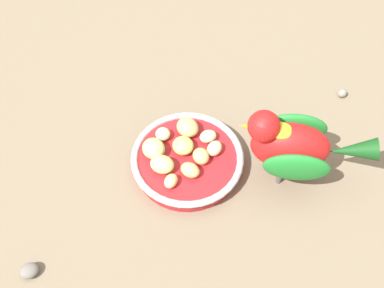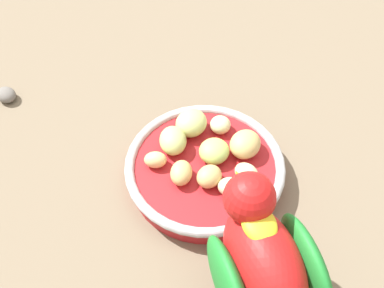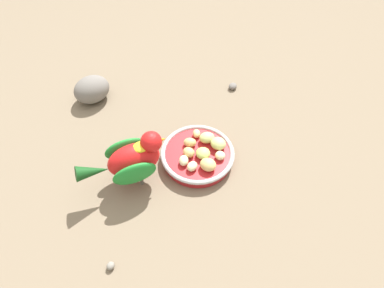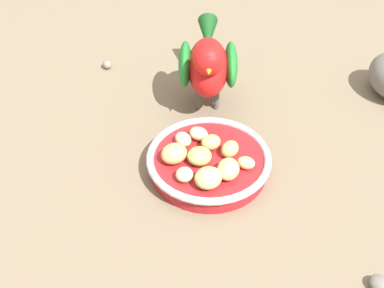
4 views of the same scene
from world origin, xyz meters
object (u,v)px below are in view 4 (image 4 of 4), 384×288
apple_piece_8 (199,134)px  apple_piece_6 (208,178)px  apple_piece_7 (183,139)px  pebble_1 (107,65)px  apple_piece_0 (199,156)px  apple_piece_9 (184,175)px  pebble_0 (380,284)px  apple_piece_3 (174,153)px  feeding_bowl (209,162)px  apple_piece_4 (246,163)px  apple_piece_2 (230,149)px  parrot (208,63)px  apple_piece_5 (228,169)px  apple_piece_1 (211,142)px

apple_piece_8 → apple_piece_6: bearing=54.4°
apple_piece_7 → pebble_1: size_ratio=1.61×
apple_piece_0 → apple_piece_9: bearing=16.6°
apple_piece_9 → pebble_0: bearing=103.3°
apple_piece_3 → apple_piece_8: apple_piece_3 is taller
apple_piece_0 → apple_piece_9: apple_piece_0 is taller
feeding_bowl → pebble_1: 0.32m
apple_piece_4 → apple_piece_8: apple_piece_8 is taller
feeding_bowl → apple_piece_2: bearing=151.2°
apple_piece_3 → apple_piece_7: 0.04m
parrot → apple_piece_7: bearing=-15.8°
apple_piece_8 → apple_piece_9: 0.09m
apple_piece_3 → pebble_1: 0.31m
apple_piece_3 → apple_piece_4: size_ratio=1.54×
apple_piece_8 → pebble_0: bearing=88.6°
apple_piece_8 → apple_piece_9: size_ratio=1.18×
feeding_bowl → apple_piece_5: 0.05m
apple_piece_7 → pebble_0: (-0.02, 0.34, -0.03)m
apple_piece_4 → pebble_1: size_ratio=1.45×
feeding_bowl → apple_piece_7: apple_piece_7 is taller
apple_piece_5 → apple_piece_9: (0.05, -0.04, -0.00)m
pebble_0 → apple_piece_4: bearing=-93.5°
apple_piece_1 → apple_piece_7: 0.04m
apple_piece_0 → pebble_1: size_ratio=2.00×
apple_piece_7 → apple_piece_9: (0.05, 0.06, 0.00)m
apple_piece_5 → apple_piece_9: size_ratio=1.56×
apple_piece_1 → pebble_1: size_ratio=1.70×
apple_piece_0 → apple_piece_1: 0.04m
pebble_1 → apple_piece_7: bearing=78.0°
apple_piece_1 → apple_piece_4: size_ratio=1.17×
apple_piece_3 → apple_piece_7: bearing=-152.6°
feeding_bowl → pebble_1: size_ratio=10.38×
apple_piece_9 → pebble_1: (-0.11, -0.33, -0.03)m
apple_piece_3 → pebble_0: (-0.05, 0.32, -0.03)m
apple_piece_1 → apple_piece_2: (-0.01, 0.03, -0.00)m
apple_piece_0 → pebble_0: 0.29m
apple_piece_0 → apple_piece_7: size_ratio=1.24×
pebble_1 → apple_piece_6: bearing=76.0°
apple_piece_6 → parrot: 0.22m
apple_piece_1 → apple_piece_2: bearing=109.2°
apple_piece_4 → apple_piece_5: size_ratio=0.67×
pebble_0 → feeding_bowl: bearing=-87.9°
parrot → pebble_0: bearing=30.0°
apple_piece_5 → pebble_1: apple_piece_5 is taller
apple_piece_8 → pebble_1: 0.28m
feeding_bowl → apple_piece_4: size_ratio=7.17×
apple_piece_3 → apple_piece_8: (-0.06, -0.01, -0.00)m
apple_piece_5 → apple_piece_4: bearing=169.9°
apple_piece_8 → pebble_0: (0.01, 0.33, -0.03)m
apple_piece_7 → apple_piece_9: same height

